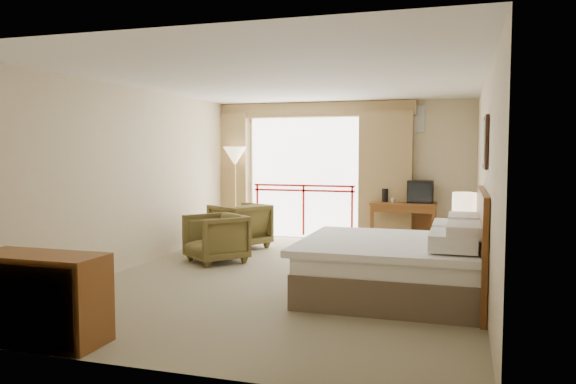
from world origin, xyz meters
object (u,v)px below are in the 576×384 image
(dresser, at_px, (40,298))
(side_table, at_px, (207,231))
(tv, at_px, (420,192))
(wastebasket, at_px, (388,241))
(nightstand, at_px, (463,257))
(table_lamp, at_px, (464,203))
(floor_lamp, at_px, (235,160))
(armchair_near, at_px, (216,262))
(bed, at_px, (397,265))
(armchair_far, at_px, (240,248))
(desk, at_px, (404,211))

(dresser, bearing_deg, side_table, 93.72)
(tv, xyz_separation_m, wastebasket, (-0.51, -0.58, -0.86))
(nightstand, relative_size, side_table, 1.15)
(dresser, bearing_deg, nightstand, 42.81)
(table_lamp, distance_m, floor_lamp, 5.04)
(table_lamp, xyz_separation_m, armchair_near, (-3.72, 0.03, -1.04))
(nightstand, xyz_separation_m, floor_lamp, (-4.38, 2.48, 1.27))
(tv, relative_size, armchair_near, 0.55)
(bed, bearing_deg, armchair_far, 140.11)
(side_table, bearing_deg, bed, -30.19)
(armchair_near, bearing_deg, armchair_far, 135.19)
(nightstand, xyz_separation_m, armchair_near, (-3.72, 0.08, -0.30))
(tv, bearing_deg, floor_lamp, -179.68)
(bed, height_order, dresser, bed)
(dresser, bearing_deg, bed, 38.96)
(desk, xyz_separation_m, dresser, (-2.66, -6.49, -0.20))
(nightstand, bearing_deg, wastebasket, 121.25)
(wastebasket, bearing_deg, armchair_near, -141.04)
(table_lamp, bearing_deg, wastebasket, 122.17)
(nightstand, relative_size, armchair_near, 0.72)
(nightstand, bearing_deg, armchair_far, 159.65)
(desk, height_order, floor_lamp, floor_lamp)
(tv, xyz_separation_m, dresser, (-2.96, -6.43, -0.58))
(armchair_far, distance_m, side_table, 0.77)
(table_lamp, bearing_deg, side_table, 169.28)
(bed, relative_size, nightstand, 3.55)
(armchair_near, xyz_separation_m, floor_lamp, (-0.66, 2.40, 1.57))
(armchair_near, height_order, floor_lamp, floor_lamp)
(bed, bearing_deg, wastebasket, 98.66)
(armchair_far, height_order, dresser, dresser)
(wastebasket, bearing_deg, floor_lamp, 172.36)
(nightstand, distance_m, armchair_near, 3.73)
(table_lamp, bearing_deg, nightstand, -90.00)
(bed, xyz_separation_m, dresser, (-2.94, -2.62, 0.03))
(bed, relative_size, desk, 1.76)
(bed, xyz_separation_m, nightstand, (0.77, 1.17, -0.08))
(side_table, bearing_deg, armchair_far, 54.54)
(wastebasket, xyz_separation_m, side_table, (-2.98, -1.21, 0.22))
(bed, height_order, table_lamp, table_lamp)
(armchair_far, distance_m, armchair_near, 1.33)
(table_lamp, bearing_deg, armchair_far, 160.60)
(bed, distance_m, desk, 3.88)
(wastebasket, bearing_deg, tv, 48.84)
(side_table, relative_size, dresser, 0.42)
(floor_lamp, height_order, dresser, floor_lamp)
(wastebasket, height_order, dresser, dresser)
(desk, bearing_deg, bed, -85.04)
(wastebasket, relative_size, floor_lamp, 0.15)
(wastebasket, xyz_separation_m, armchair_near, (-2.45, -1.98, -0.14))
(armchair_near, bearing_deg, side_table, 163.66)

